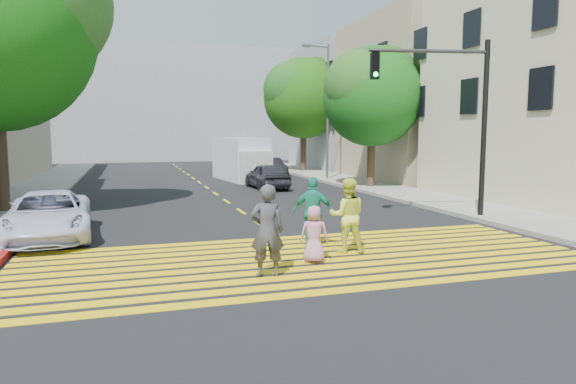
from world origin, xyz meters
name	(u,v)px	position (x,y,z in m)	size (l,w,h in m)	color
ground	(330,273)	(0.00, 0.00, 0.00)	(120.00, 120.00, 0.00)	black
sidewalk_left	(47,184)	(-8.50, 22.00, 0.07)	(3.00, 40.00, 0.15)	gray
sidewalk_right	(373,187)	(8.50, 15.00, 0.07)	(3.00, 60.00, 0.15)	gray
curb_red	(24,235)	(-6.90, 6.00, 0.08)	(0.20, 8.00, 0.16)	maroon
crosswalk	(310,259)	(0.00, 1.28, 0.01)	(13.40, 5.30, 0.01)	yellow
lane_line	(196,180)	(0.00, 22.50, 0.01)	(0.12, 34.40, 0.01)	yellow
building_right_tan	(438,101)	(15.00, 19.00, 5.00)	(10.00, 10.00, 10.00)	tan
building_right_grey	(363,108)	(15.00, 30.00, 5.00)	(10.00, 10.00, 10.00)	gray
backdrop_block	(165,105)	(0.00, 48.00, 6.00)	(30.00, 8.00, 12.00)	gray
tree_right_near	(373,91)	(8.32, 14.80, 5.12)	(6.17, 5.93, 7.57)	#3D2F1A
tree_right_far	(304,94)	(8.69, 26.85, 5.84)	(6.90, 6.51, 8.65)	#32211A
pedestrian_man	(267,230)	(-1.33, 0.16, 0.96)	(0.70, 0.46, 1.92)	#3D3C42
pedestrian_woman	(347,216)	(1.12, 1.65, 0.93)	(0.90, 0.70, 1.85)	#E9F64B
pedestrian_child	(314,234)	(-0.02, 0.94, 0.66)	(0.65, 0.42, 1.32)	#C582A3
pedestrian_extra	(313,212)	(0.51, 2.43, 0.92)	(1.08, 0.45, 1.84)	teal
white_sedan	(48,215)	(-6.20, 5.65, 0.66)	(2.19, 4.75, 1.32)	silver
dark_car_near	(267,176)	(3.01, 16.47, 0.69)	(1.63, 4.04, 1.38)	#24242C
silver_car	(225,164)	(3.02, 29.01, 0.60)	(1.69, 4.16, 1.21)	#B8B8B8
dark_car_parked	(271,167)	(5.42, 24.30, 0.62)	(1.31, 3.76, 1.24)	black
white_van	(242,160)	(2.78, 21.67, 1.25)	(2.77, 5.81, 2.64)	silver
traffic_signal	(453,104)	(6.42, 5.04, 3.90)	(4.05, 1.02, 6.03)	black
street_lamp	(325,103)	(7.65, 19.88, 4.77)	(1.87, 0.56, 8.32)	slate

